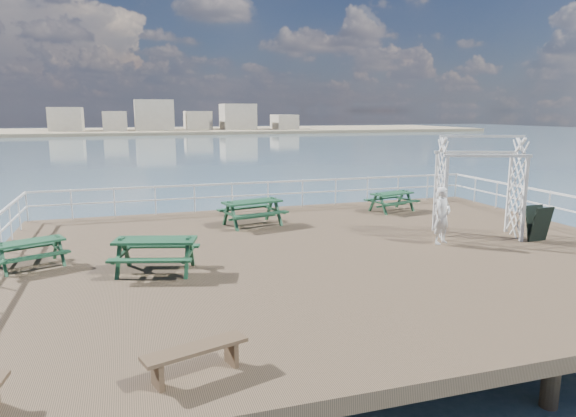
# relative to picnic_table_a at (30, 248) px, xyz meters

# --- Properties ---
(ground) EXTENTS (18.00, 14.00, 0.30)m
(ground) POSITION_rel_picnic_table_a_xyz_m (7.80, -0.87, -0.64)
(ground) COLOR brown
(ground) RESTS_ON ground
(sea_backdrop) EXTENTS (300.00, 300.00, 9.20)m
(sea_backdrop) POSITION_rel_picnic_table_a_xyz_m (20.34, 133.20, -1.00)
(sea_backdrop) COLOR #41606E
(sea_backdrop) RESTS_ON ground
(railing) EXTENTS (17.77, 13.76, 1.10)m
(railing) POSITION_rel_picnic_table_a_xyz_m (7.73, 1.70, 0.38)
(railing) COLOR silver
(railing) RESTS_ON ground
(picnic_table_a) EXTENTS (1.95, 1.78, 0.77)m
(picnic_table_a) POSITION_rel_picnic_table_a_xyz_m (0.00, 0.00, 0.00)
(picnic_table_a) COLOR #163E24
(picnic_table_a) RESTS_ON ground
(picnic_table_b) EXTENTS (2.29, 2.00, 0.97)m
(picnic_table_b) POSITION_rel_picnic_table_a_xyz_m (6.45, 3.04, 0.12)
(picnic_table_b) COLOR #163E24
(picnic_table_b) RESTS_ON ground
(picnic_table_c) EXTENTS (2.00, 1.76, 0.83)m
(picnic_table_c) POSITION_rel_picnic_table_a_xyz_m (12.26, 3.88, 0.04)
(picnic_table_c) COLOR #163E24
(picnic_table_c) RESTS_ON ground
(picnic_table_d) EXTENTS (2.29, 2.03, 0.94)m
(picnic_table_d) POSITION_rel_picnic_table_a_xyz_m (2.98, -1.35, 0.11)
(picnic_table_d) COLOR #163E24
(picnic_table_d) RESTS_ON ground
(flat_bench_far) EXTENTS (1.63, 0.84, 0.46)m
(flat_bench_far) POSITION_rel_picnic_table_a_xyz_m (3.26, -6.67, -0.15)
(flat_bench_far) COLOR brown
(flat_bench_far) RESTS_ON ground
(trellis_arbor) EXTENTS (2.85, 2.16, 3.15)m
(trellis_arbor) POSITION_rel_picnic_table_a_xyz_m (12.80, -0.55, 0.91)
(trellis_arbor) COLOR silver
(trellis_arbor) RESTS_ON ground
(sandwich_board) EXTENTS (0.69, 0.53, 1.09)m
(sandwich_board) POSITION_rel_picnic_table_a_xyz_m (14.16, -1.66, 0.04)
(sandwich_board) COLOR black
(sandwich_board) RESTS_ON ground
(person) EXTENTS (0.73, 0.61, 1.69)m
(person) POSITION_rel_picnic_table_a_xyz_m (11.21, -1.05, 0.35)
(person) COLOR silver
(person) RESTS_ON ground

